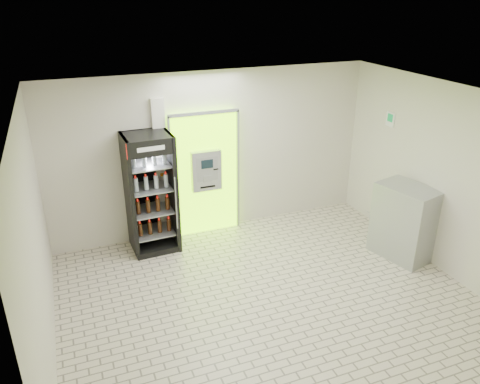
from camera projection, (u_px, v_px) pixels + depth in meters
ground at (268, 298)px, 7.03m from camera, size 6.00×6.00×0.00m
room_shell at (271, 186)px, 6.29m from camera, size 6.00×6.00×6.00m
atm_assembly at (205, 173)px, 8.55m from camera, size 1.30×0.24×2.33m
pillar at (162, 171)px, 8.27m from camera, size 0.22×0.11×2.60m
beverage_cooler at (151, 195)px, 8.04m from camera, size 0.82×0.76×2.10m
steel_cabinet at (405, 222)px, 7.92m from camera, size 0.88×1.09×1.28m
exit_sign at (390, 119)px, 8.36m from camera, size 0.02×0.22×0.26m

